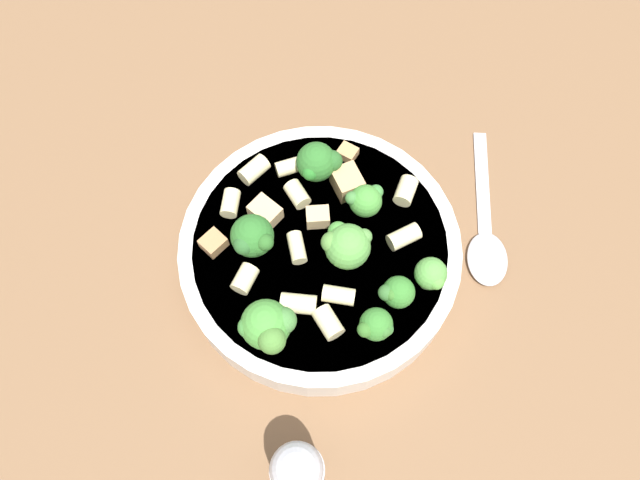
% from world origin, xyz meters
% --- Properties ---
extents(ground_plane, '(2.00, 2.00, 0.00)m').
position_xyz_m(ground_plane, '(0.00, 0.00, 0.00)').
color(ground_plane, brown).
extents(pasta_bowl, '(0.24, 0.24, 0.04)m').
position_xyz_m(pasta_bowl, '(0.00, 0.00, 0.02)').
color(pasta_bowl, silver).
rests_on(pasta_bowl, ground_plane).
extents(broccoli_floret_0, '(0.03, 0.03, 0.04)m').
position_xyz_m(broccoli_floret_0, '(-0.04, 0.08, 0.06)').
color(broccoli_floret_0, '#9EC175').
rests_on(broccoli_floret_0, pasta_bowl).
extents(broccoli_floret_1, '(0.04, 0.04, 0.04)m').
position_xyz_m(broccoli_floret_1, '(-0.04, -0.05, 0.06)').
color(broccoli_floret_1, '#9EC175').
rests_on(broccoli_floret_1, pasta_bowl).
extents(broccoli_floret_2, '(0.03, 0.03, 0.04)m').
position_xyz_m(broccoli_floret_2, '(0.02, 0.09, 0.06)').
color(broccoli_floret_2, '#9EC175').
rests_on(broccoli_floret_2, pasta_bowl).
extents(broccoli_floret_3, '(0.03, 0.03, 0.03)m').
position_xyz_m(broccoli_floret_3, '(-0.05, -0.00, 0.05)').
color(broccoli_floret_3, '#84AD60').
rests_on(broccoli_floret_3, pasta_bowl).
extents(broccoli_floret_4, '(0.04, 0.04, 0.04)m').
position_xyz_m(broccoli_floret_4, '(0.04, -0.03, 0.06)').
color(broccoli_floret_4, '#93B766').
rests_on(broccoli_floret_4, pasta_bowl).
extents(broccoli_floret_5, '(0.03, 0.03, 0.03)m').
position_xyz_m(broccoli_floret_5, '(-0.01, 0.08, 0.06)').
color(broccoli_floret_5, '#9EC175').
rests_on(broccoli_floret_5, pasta_bowl).
extents(broccoli_floret_6, '(0.04, 0.05, 0.04)m').
position_xyz_m(broccoli_floret_6, '(0.08, 0.03, 0.06)').
color(broccoli_floret_6, '#93B766').
rests_on(broccoli_floret_6, pasta_bowl).
extents(broccoli_floret_7, '(0.04, 0.04, 0.04)m').
position_xyz_m(broccoli_floret_7, '(-0.01, 0.02, 0.06)').
color(broccoli_floret_7, '#93B766').
rests_on(broccoli_floret_7, pasta_bowl).
extents(rigatoni_0, '(0.02, 0.02, 0.02)m').
position_xyz_m(rigatoni_0, '(-0.01, -0.05, 0.04)').
color(rigatoni_0, beige).
rests_on(rigatoni_0, pasta_bowl).
extents(rigatoni_1, '(0.03, 0.03, 0.01)m').
position_xyz_m(rigatoni_1, '(0.02, 0.05, 0.04)').
color(rigatoni_1, beige).
rests_on(rigatoni_1, pasta_bowl).
extents(rigatoni_2, '(0.02, 0.03, 0.02)m').
position_xyz_m(rigatoni_2, '(0.04, 0.06, 0.04)').
color(rigatoni_2, beige).
rests_on(rigatoni_2, pasta_bowl).
extents(rigatoni_3, '(0.03, 0.03, 0.02)m').
position_xyz_m(rigatoni_3, '(-0.09, 0.01, 0.04)').
color(rigatoni_3, beige).
rests_on(rigatoni_3, pasta_bowl).
extents(rigatoni_4, '(0.03, 0.02, 0.02)m').
position_xyz_m(rigatoni_4, '(0.07, -0.01, 0.04)').
color(rigatoni_4, beige).
rests_on(rigatoni_4, pasta_bowl).
extents(rigatoni_5, '(0.02, 0.03, 0.01)m').
position_xyz_m(rigatoni_5, '(0.02, -0.01, 0.04)').
color(rigatoni_5, beige).
rests_on(rigatoni_5, pasta_bowl).
extents(rigatoni_6, '(0.03, 0.03, 0.02)m').
position_xyz_m(rigatoni_6, '(0.05, 0.03, 0.04)').
color(rigatoni_6, beige).
rests_on(rigatoni_6, pasta_bowl).
extents(rigatoni_7, '(0.03, 0.03, 0.01)m').
position_xyz_m(rigatoni_7, '(0.04, -0.08, 0.04)').
color(rigatoni_7, beige).
rests_on(rigatoni_7, pasta_bowl).
extents(rigatoni_8, '(0.03, 0.02, 0.01)m').
position_xyz_m(rigatoni_8, '(-0.06, 0.04, 0.04)').
color(rigatoni_8, beige).
rests_on(rigatoni_8, pasta_bowl).
extents(rigatoni_9, '(0.03, 0.02, 0.01)m').
position_xyz_m(rigatoni_9, '(-0.03, -0.07, 0.04)').
color(rigatoni_9, beige).
rests_on(rigatoni_9, pasta_bowl).
extents(rigatoni_10, '(0.03, 0.02, 0.02)m').
position_xyz_m(rigatoni_10, '(0.00, -0.09, 0.04)').
color(rigatoni_10, beige).
rests_on(rigatoni_10, pasta_bowl).
extents(chicken_chunk_0, '(0.02, 0.02, 0.01)m').
position_xyz_m(chicken_chunk_0, '(0.07, -0.06, 0.04)').
color(chicken_chunk_0, '#A87A4C').
rests_on(chicken_chunk_0, pasta_bowl).
extents(chicken_chunk_1, '(0.02, 0.02, 0.02)m').
position_xyz_m(chicken_chunk_1, '(-0.01, -0.02, 0.04)').
color(chicken_chunk_1, tan).
rests_on(chicken_chunk_1, pasta_bowl).
extents(chicken_chunk_2, '(0.03, 0.03, 0.02)m').
position_xyz_m(chicken_chunk_2, '(-0.05, -0.03, 0.05)').
color(chicken_chunk_2, tan).
rests_on(chicken_chunk_2, pasta_bowl).
extents(chicken_chunk_3, '(0.02, 0.02, 0.01)m').
position_xyz_m(chicken_chunk_3, '(-0.08, -0.05, 0.04)').
color(chicken_chunk_3, tan).
rests_on(chicken_chunk_3, pasta_bowl).
extents(chicken_chunk_4, '(0.02, 0.03, 0.02)m').
position_xyz_m(chicken_chunk_4, '(0.02, -0.05, 0.04)').
color(chicken_chunk_4, tan).
rests_on(chicken_chunk_4, pasta_bowl).
extents(pepper_shaker, '(0.04, 0.04, 0.10)m').
position_xyz_m(pepper_shaker, '(0.13, 0.13, 0.05)').
color(pepper_shaker, '#B2B2B7').
rests_on(pepper_shaker, ground_plane).
extents(spoon, '(0.13, 0.13, 0.01)m').
position_xyz_m(spoon, '(-0.13, 0.08, 0.00)').
color(spoon, silver).
rests_on(spoon, ground_plane).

